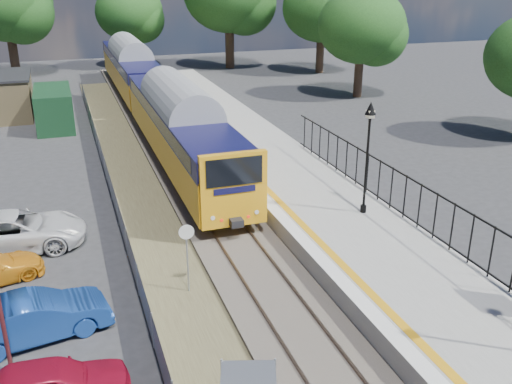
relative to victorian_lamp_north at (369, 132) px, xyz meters
name	(u,v)px	position (x,y,z in m)	size (l,w,h in m)	color
ground	(301,339)	(-5.30, -6.00, -4.30)	(120.00, 120.00, 0.00)	#2D2D30
track_bed	(205,214)	(-5.77, 3.67, -4.21)	(5.90, 80.00, 0.29)	#473F38
platform	(318,207)	(-1.10, 2.00, -3.85)	(5.00, 70.00, 0.90)	gray
platform_edge	(274,204)	(-3.16, 2.00, -3.39)	(0.90, 70.00, 0.01)	silver
victorian_lamp_north	(369,132)	(0.00, 0.00, 0.00)	(0.44, 0.44, 4.60)	black
palisade_fence	(448,223)	(1.25, -3.76, -2.46)	(0.12, 26.00, 2.00)	black
wire_fence	(113,195)	(-9.50, 6.00, -3.70)	(0.06, 52.00, 1.20)	#999EA3
tree_line	(136,11)	(-3.90, 36.00, 2.31)	(56.80, 43.80, 11.88)	#332319
train	(150,89)	(-5.30, 21.18, -1.96)	(2.82, 40.83, 3.51)	orange
speed_sign	(187,248)	(-7.87, -2.36, -2.60)	(0.51, 0.11, 2.54)	#999EA3
car_blue	(36,317)	(-12.64, -3.38, -3.60)	(1.47, 4.22, 1.39)	navy
car_white	(14,231)	(-13.54, 3.05, -3.55)	(2.47, 5.36, 1.49)	silver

